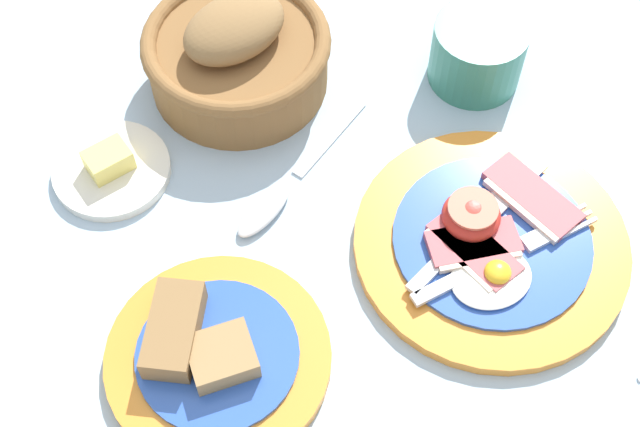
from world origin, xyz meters
The scene contains 7 objects.
ground_plane centered at (0.00, 0.00, 0.00)m, with size 3.00×3.00×0.00m, color #A3BCD1.
breakfast_plate centered at (0.05, -0.02, 0.01)m, with size 0.24×0.24×0.04m.
bread_plate centered at (-0.21, -0.02, 0.01)m, with size 0.19×0.19×0.04m.
sugar_cup centered at (0.14, 0.16, 0.04)m, with size 0.09×0.09×0.07m.
bread_basket centered at (-0.08, 0.25, 0.04)m, with size 0.18×0.18×0.10m.
butter_dish centered at (-0.23, 0.19, 0.01)m, with size 0.11×0.11×0.03m.
teaspoon_by_saucer centered at (-0.09, 0.11, 0.01)m, with size 0.17×0.12×0.01m.
Camera 1 is at (-0.24, -0.33, 0.69)m, focal length 50.00 mm.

